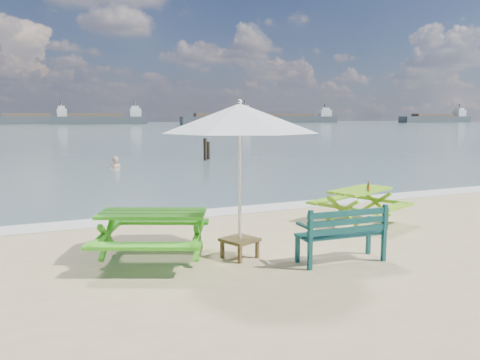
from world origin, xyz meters
name	(u,v)px	position (x,y,z in m)	size (l,w,h in m)	color
sea	(59,129)	(0.00, 85.00, 0.00)	(300.00, 300.00, 0.00)	slate
foam_strip	(230,211)	(0.00, 4.60, 0.01)	(22.00, 0.90, 0.01)	silver
picnic_table_left	(153,237)	(-2.66, 1.44, 0.39)	(2.30, 2.39, 0.80)	green
picnic_table_right	(360,207)	(2.12, 2.29, 0.36)	(2.09, 2.19, 0.75)	#76B91C
park_bench	(341,245)	(0.09, 0.18, 0.27)	(1.47, 0.59, 0.89)	#0F403D
side_table	(240,248)	(-1.32, 1.01, 0.17)	(0.66, 0.66, 0.33)	brown
patio_umbrella	(240,118)	(-1.32, 1.01, 2.29)	(3.31, 3.31, 2.52)	silver
beer_bottle	(368,188)	(2.06, 1.96, 0.82)	(0.06, 0.06, 0.23)	#945515
swimmer	(115,175)	(-1.02, 15.64, -0.33)	(0.65, 0.47, 1.68)	tan
mooring_pilings	(207,152)	(4.03, 17.49, 0.44)	(0.58, 0.78, 1.36)	black
cargo_ships	(248,120)	(54.59, 121.57, 1.18)	(150.67, 33.36, 4.40)	#3D4548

